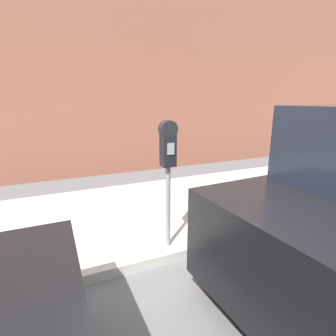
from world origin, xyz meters
name	(u,v)px	position (x,y,z in m)	size (l,w,h in m)	color
ground_plane	(226,304)	(0.00, 0.00, 0.00)	(60.00, 60.00, 0.00)	slate
sidewalk	(148,212)	(0.00, 2.20, 0.06)	(24.00, 2.80, 0.13)	#BCB7AD
building_facade	(105,63)	(0.00, 5.16, 2.77)	(24.00, 0.30, 5.54)	#935642
parking_meter	(168,158)	(-0.17, 1.00, 1.26)	(0.20, 0.15, 1.55)	gray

